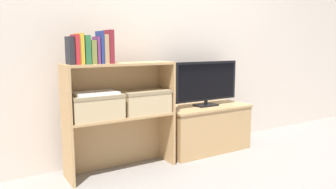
{
  "coord_description": "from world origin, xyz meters",
  "views": [
    {
      "loc": [
        -1.51,
        -2.29,
        1.04
      ],
      "look_at": [
        0.0,
        0.14,
        0.61
      ],
      "focal_mm": 35.0,
      "sensor_mm": 36.0,
      "label": 1
    }
  ],
  "objects_px": {
    "tv": "(206,82)",
    "book_olive": "(92,52)",
    "book_crimson": "(75,49)",
    "tv_stand": "(205,128)",
    "book_forest": "(85,50)",
    "book_plum": "(96,50)",
    "book_navy": "(100,47)",
    "storage_basket_left": "(96,105)",
    "book_maroon": "(109,47)",
    "book_mustard": "(80,49)",
    "laptop": "(95,93)",
    "book_charcoal": "(70,51)",
    "storage_basket_right": "(145,100)",
    "book_tan": "(104,49)"
  },
  "relations": [
    {
      "from": "tv",
      "to": "book_olive",
      "type": "distance_m",
      "value": 1.21
    },
    {
      "from": "book_crimson",
      "to": "tv_stand",
      "type": "bearing_deg",
      "value": 4.14
    },
    {
      "from": "book_crimson",
      "to": "book_forest",
      "type": "xyz_separation_m",
      "value": [
        0.08,
        0.0,
        -0.0
      ]
    },
    {
      "from": "book_plum",
      "to": "book_navy",
      "type": "bearing_deg",
      "value": 0.0
    },
    {
      "from": "book_navy",
      "to": "storage_basket_left",
      "type": "xyz_separation_m",
      "value": [
        -0.04,
        0.02,
        -0.44
      ]
    },
    {
      "from": "book_plum",
      "to": "book_navy",
      "type": "height_order",
      "value": "book_navy"
    },
    {
      "from": "book_crimson",
      "to": "storage_basket_left",
      "type": "relative_size",
      "value": 0.53
    },
    {
      "from": "book_maroon",
      "to": "book_crimson",
      "type": "bearing_deg",
      "value": 180.0
    },
    {
      "from": "book_maroon",
      "to": "storage_basket_left",
      "type": "height_order",
      "value": "book_maroon"
    },
    {
      "from": "book_plum",
      "to": "book_navy",
      "type": "relative_size",
      "value": 0.83
    },
    {
      "from": "tv_stand",
      "to": "book_mustard",
      "type": "distance_m",
      "value": 1.49
    },
    {
      "from": "book_forest",
      "to": "laptop",
      "type": "height_order",
      "value": "book_forest"
    },
    {
      "from": "book_charcoal",
      "to": "book_forest",
      "type": "height_order",
      "value": "book_forest"
    },
    {
      "from": "book_forest",
      "to": "storage_basket_right",
      "type": "relative_size",
      "value": 0.52
    },
    {
      "from": "book_plum",
      "to": "book_olive",
      "type": "bearing_deg",
      "value": 180.0
    },
    {
      "from": "book_charcoal",
      "to": "book_tan",
      "type": "relative_size",
      "value": 0.92
    },
    {
      "from": "book_crimson",
      "to": "book_tan",
      "type": "xyz_separation_m",
      "value": [
        0.22,
        0.0,
        0.0
      ]
    },
    {
      "from": "tv",
      "to": "book_tan",
      "type": "relative_size",
      "value": 3.31
    },
    {
      "from": "book_charcoal",
      "to": "storage_basket_left",
      "type": "distance_m",
      "value": 0.46
    },
    {
      "from": "book_navy",
      "to": "book_crimson",
      "type": "bearing_deg",
      "value": 180.0
    },
    {
      "from": "book_plum",
      "to": "book_maroon",
      "type": "height_order",
      "value": "book_maroon"
    },
    {
      "from": "tv",
      "to": "book_charcoal",
      "type": "relative_size",
      "value": 3.6
    },
    {
      "from": "book_mustard",
      "to": "storage_basket_left",
      "type": "distance_m",
      "value": 0.45
    },
    {
      "from": "book_crimson",
      "to": "laptop",
      "type": "relative_size",
      "value": 0.66
    },
    {
      "from": "book_forest",
      "to": "storage_basket_right",
      "type": "xyz_separation_m",
      "value": [
        0.5,
        0.02,
        -0.43
      ]
    },
    {
      "from": "tv_stand",
      "to": "laptop",
      "type": "relative_size",
      "value": 2.68
    },
    {
      "from": "storage_basket_right",
      "to": "laptop",
      "type": "relative_size",
      "value": 1.24
    },
    {
      "from": "storage_basket_left",
      "to": "storage_basket_right",
      "type": "bearing_deg",
      "value": 0.0
    },
    {
      "from": "book_olive",
      "to": "book_maroon",
      "type": "relative_size",
      "value": 0.7
    },
    {
      "from": "book_tan",
      "to": "laptop",
      "type": "height_order",
      "value": "book_tan"
    },
    {
      "from": "book_charcoal",
      "to": "book_tan",
      "type": "distance_m",
      "value": 0.26
    },
    {
      "from": "tv",
      "to": "storage_basket_left",
      "type": "bearing_deg",
      "value": -176.37
    },
    {
      "from": "book_maroon",
      "to": "storage_basket_right",
      "type": "distance_m",
      "value": 0.55
    },
    {
      "from": "storage_basket_left",
      "to": "tv",
      "type": "bearing_deg",
      "value": 3.63
    },
    {
      "from": "book_mustard",
      "to": "book_navy",
      "type": "height_order",
      "value": "book_navy"
    },
    {
      "from": "book_crimson",
      "to": "book_plum",
      "type": "bearing_deg",
      "value": 0.0
    },
    {
      "from": "laptop",
      "to": "storage_basket_right",
      "type": "bearing_deg",
      "value": 0.0
    },
    {
      "from": "book_crimson",
      "to": "book_forest",
      "type": "relative_size",
      "value": 1.02
    },
    {
      "from": "tv",
      "to": "book_charcoal",
      "type": "height_order",
      "value": "book_charcoal"
    },
    {
      "from": "tv_stand",
      "to": "storage_basket_left",
      "type": "distance_m",
      "value": 1.2
    },
    {
      "from": "book_forest",
      "to": "book_navy",
      "type": "distance_m",
      "value": 0.11
    },
    {
      "from": "storage_basket_left",
      "to": "laptop",
      "type": "distance_m",
      "value": 0.1
    },
    {
      "from": "book_forest",
      "to": "book_plum",
      "type": "bearing_deg",
      "value": -0.0
    },
    {
      "from": "book_olive",
      "to": "storage_basket_left",
      "type": "relative_size",
      "value": 0.44
    },
    {
      "from": "tv",
      "to": "storage_basket_right",
      "type": "relative_size",
      "value": 1.78
    },
    {
      "from": "book_tan",
      "to": "storage_basket_left",
      "type": "xyz_separation_m",
      "value": [
        -0.08,
        0.02,
        -0.43
      ]
    },
    {
      "from": "tv",
      "to": "storage_basket_left",
      "type": "height_order",
      "value": "tv"
    },
    {
      "from": "book_crimson",
      "to": "storage_basket_right",
      "type": "xyz_separation_m",
      "value": [
        0.57,
        0.02,
        -0.43
      ]
    },
    {
      "from": "book_mustard",
      "to": "laptop",
      "type": "distance_m",
      "value": 0.36
    },
    {
      "from": "book_mustard",
      "to": "book_olive",
      "type": "height_order",
      "value": "book_mustard"
    }
  ]
}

